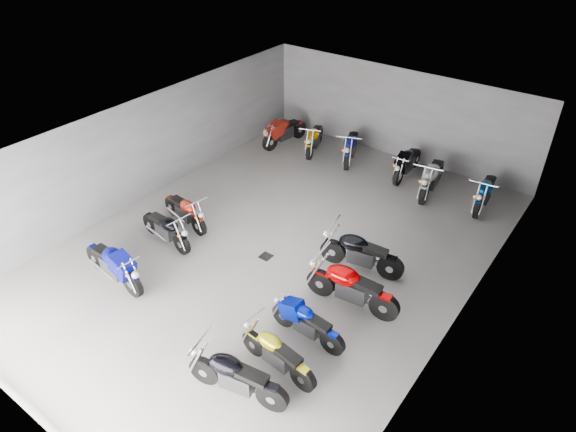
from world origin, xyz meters
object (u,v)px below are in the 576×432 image
at_px(motorcycle_back_e, 432,177).
at_px(motorcycle_back_b, 314,138).
at_px(drain_grate, 266,256).
at_px(motorcycle_right_e, 360,253).
at_px(motorcycle_left_d, 185,211).
at_px(motorcycle_right_c, 307,323).
at_px(motorcycle_right_b, 277,354).
at_px(motorcycle_back_a, 284,131).
at_px(motorcycle_back_f, 485,192).
at_px(motorcycle_left_c, 166,229).
at_px(motorcycle_left_b, 113,265).
at_px(motorcycle_right_d, 351,287).
at_px(motorcycle_back_c, 351,146).
at_px(motorcycle_right_a, 236,377).
at_px(motorcycle_back_d, 407,163).

bearing_deg(motorcycle_back_e, motorcycle_back_b, -10.94).
height_order(drain_grate, motorcycle_back_e, motorcycle_back_e).
bearing_deg(drain_grate, motorcycle_right_e, 24.34).
relative_size(motorcycle_left_d, motorcycle_back_b, 0.98).
height_order(motorcycle_left_d, motorcycle_back_e, motorcycle_back_e).
relative_size(motorcycle_right_c, motorcycle_back_b, 0.94).
bearing_deg(motorcycle_left_d, motorcycle_right_b, 75.17).
xyz_separation_m(motorcycle_back_a, motorcycle_back_e, (5.92, -0.03, 0.04)).
distance_m(motorcycle_right_e, motorcycle_back_b, 6.93).
xyz_separation_m(motorcycle_back_a, motorcycle_back_f, (7.58, 0.14, -0.01)).
xyz_separation_m(drain_grate, motorcycle_left_c, (-2.59, -1.14, 0.48)).
height_order(motorcycle_left_b, motorcycle_left_d, motorcycle_left_b).
xyz_separation_m(motorcycle_right_d, motorcycle_back_c, (-3.84, 6.47, -0.03)).
bearing_deg(motorcycle_right_c, motorcycle_right_a, 174.59).
bearing_deg(motorcycle_right_b, motorcycle_right_c, 5.58).
bearing_deg(motorcycle_right_a, motorcycle_back_d, -5.25).
relative_size(motorcycle_right_a, motorcycle_back_b, 1.06).
height_order(motorcycle_left_d, motorcycle_right_a, motorcycle_right_a).
height_order(motorcycle_left_d, motorcycle_back_d, motorcycle_back_d).
bearing_deg(motorcycle_right_d, motorcycle_right_b, 168.85).
distance_m(motorcycle_left_b, motorcycle_back_b, 9.07).
bearing_deg(motorcycle_right_b, motorcycle_left_b, 97.54).
bearing_deg(motorcycle_back_f, motorcycle_left_c, 42.78).
bearing_deg(motorcycle_left_b, motorcycle_back_e, 157.28).
distance_m(motorcycle_right_a, motorcycle_right_c, 2.06).
bearing_deg(motorcycle_back_a, motorcycle_back_c, -163.80).
bearing_deg(motorcycle_right_a, motorcycle_left_b, 68.97).
relative_size(motorcycle_left_d, motorcycle_right_e, 0.90).
bearing_deg(motorcycle_left_c, motorcycle_right_e, 120.58).
relative_size(motorcycle_left_b, motorcycle_right_b, 1.16).
height_order(motorcycle_right_a, motorcycle_back_c, motorcycle_back_c).
height_order(motorcycle_left_b, motorcycle_right_a, motorcycle_left_b).
xyz_separation_m(motorcycle_right_c, motorcycle_back_b, (-5.04, 7.76, 0.05)).
xyz_separation_m(motorcycle_right_c, motorcycle_back_a, (-6.27, 7.55, 0.07)).
bearing_deg(motorcycle_back_a, motorcycle_back_b, -162.25).
xyz_separation_m(motorcycle_right_a, motorcycle_right_e, (0.01, 4.81, 0.02)).
height_order(motorcycle_right_c, motorcycle_back_f, motorcycle_back_f).
relative_size(motorcycle_back_c, motorcycle_back_f, 0.99).
bearing_deg(motorcycle_back_e, motorcycle_left_b, 54.61).
xyz_separation_m(drain_grate, motorcycle_right_d, (2.78, -0.27, 0.56)).
relative_size(motorcycle_left_d, motorcycle_right_a, 0.93).
height_order(motorcycle_right_a, motorcycle_right_c, motorcycle_right_a).
xyz_separation_m(motorcycle_right_d, motorcycle_back_e, (-0.60, 6.06, 0.00)).
xyz_separation_m(motorcycle_right_e, motorcycle_back_b, (-4.80, 5.00, -0.03)).
xyz_separation_m(motorcycle_left_d, motorcycle_back_c, (1.76, 6.40, 0.06)).
relative_size(drain_grate, motorcycle_left_c, 0.16).
xyz_separation_m(motorcycle_right_a, motorcycle_back_f, (1.56, 9.73, -0.00)).
relative_size(motorcycle_right_a, motorcycle_back_c, 1.01).
bearing_deg(motorcycle_back_d, motorcycle_back_f, 169.31).
bearing_deg(motorcycle_back_e, motorcycle_left_d, 42.17).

